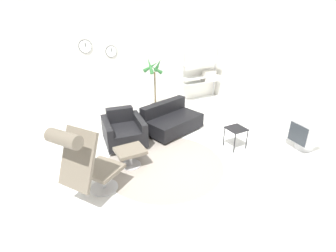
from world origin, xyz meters
TOP-DOWN VIEW (x-y plane):
  - ground_plane at (0.00, 0.00)m, footprint 12.00×12.00m
  - wall_back at (-0.00, 2.82)m, footprint 12.00×0.09m
  - wall_right at (3.43, 0.00)m, footprint 0.06×12.00m
  - round_rug at (0.03, -0.05)m, footprint 2.20×2.20m
  - lounge_chair at (-1.41, -0.37)m, footprint 1.07×0.95m
  - ottoman at (-0.52, 0.21)m, footprint 0.51×0.44m
  - armchair_red at (-0.33, 1.08)m, footprint 0.91×0.98m
  - couch_low at (0.83, 1.13)m, footprint 1.45×1.12m
  - side_table at (1.61, -0.18)m, footprint 0.36×0.36m
  - crt_television at (2.82, -0.90)m, footprint 0.55×0.54m
  - potted_plant at (0.95, 2.21)m, footprint 0.46×0.46m
  - shelf_unit at (2.82, 2.57)m, footprint 1.22×0.28m

SIDE VIEW (x-z plane):
  - ground_plane at x=0.00m, z-range 0.00..0.00m
  - round_rug at x=0.03m, z-range 0.00..0.01m
  - couch_low at x=0.83m, z-range -0.08..0.56m
  - ottoman at x=-0.52m, z-range 0.09..0.43m
  - armchair_red at x=-0.33m, z-range -0.08..0.61m
  - crt_television at x=2.82m, z-range 0.03..0.62m
  - side_table at x=1.61m, z-range 0.16..0.60m
  - potted_plant at x=0.95m, z-range -0.13..1.39m
  - lounge_chair at x=-1.41m, z-range 0.09..1.37m
  - shelf_unit at x=2.82m, z-range -0.14..1.64m
  - wall_right at x=3.43m, z-range 0.00..2.80m
  - wall_back at x=0.00m, z-range 0.00..2.80m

